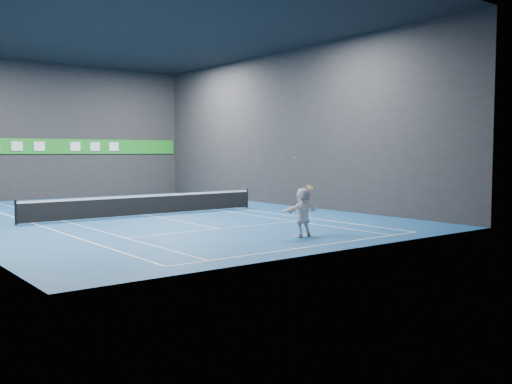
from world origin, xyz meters
TOP-DOWN VIEW (x-y plane):
  - ground at (0.00, 0.00)m, footprint 26.00×26.00m
  - ceiling at (0.00, 0.00)m, footprint 26.00×26.00m
  - wall_back at (0.00, 13.00)m, footprint 18.00×0.10m
  - wall_front at (0.00, -13.00)m, footprint 18.00×0.10m
  - wall_right at (9.00, 0.00)m, footprint 0.10×26.00m
  - baseline_near at (0.00, -11.89)m, footprint 10.98×0.08m
  - baseline_far at (0.00, 11.89)m, footprint 10.98×0.08m
  - sideline_doubles_left at (-5.49, 0.00)m, footprint 0.08×23.78m
  - sideline_doubles_right at (5.49, 0.00)m, footprint 0.08×23.78m
  - sideline_singles_left at (-4.11, 0.00)m, footprint 0.06×23.78m
  - sideline_singles_right at (4.11, 0.00)m, footprint 0.06×23.78m
  - service_line_near at (0.00, -6.40)m, footprint 8.23×0.06m
  - service_line_far at (0.00, 6.40)m, footprint 8.23×0.06m
  - center_service_line at (0.00, 0.00)m, footprint 0.06×12.80m
  - player at (1.17, -10.11)m, footprint 1.70×0.60m
  - tennis_ball at (0.85, -10.01)m, footprint 0.07×0.07m
  - tennis_net at (0.00, 0.00)m, footprint 12.50×0.10m
  - sponsor_banner at (0.00, 12.93)m, footprint 17.64×0.11m
  - tennis_racket at (1.48, -10.06)m, footprint 0.49×0.33m

SIDE VIEW (x-z plane):
  - ground at x=0.00m, z-range 0.00..0.00m
  - baseline_near at x=0.00m, z-range 0.00..0.01m
  - baseline_far at x=0.00m, z-range 0.00..0.01m
  - sideline_doubles_left at x=-5.49m, z-range 0.00..0.01m
  - sideline_doubles_right at x=5.49m, z-range 0.00..0.01m
  - sideline_singles_left at x=-4.11m, z-range 0.00..0.01m
  - sideline_singles_right at x=4.11m, z-range 0.00..0.01m
  - service_line_near at x=0.00m, z-range 0.00..0.01m
  - service_line_far at x=0.00m, z-range 0.00..0.01m
  - center_service_line at x=0.00m, z-range 0.00..0.01m
  - tennis_net at x=0.00m, z-range 0.00..1.07m
  - player at x=1.17m, z-range 0.00..1.81m
  - tennis_racket at x=1.48m, z-range 1.39..2.06m
  - tennis_ball at x=0.85m, z-range 2.87..2.94m
  - sponsor_banner at x=0.00m, z-range 3.00..4.00m
  - wall_back at x=0.00m, z-range 0.00..9.00m
  - wall_front at x=0.00m, z-range 0.00..9.00m
  - wall_right at x=9.00m, z-range 0.00..9.00m
  - ceiling at x=0.00m, z-range 9.00..9.00m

